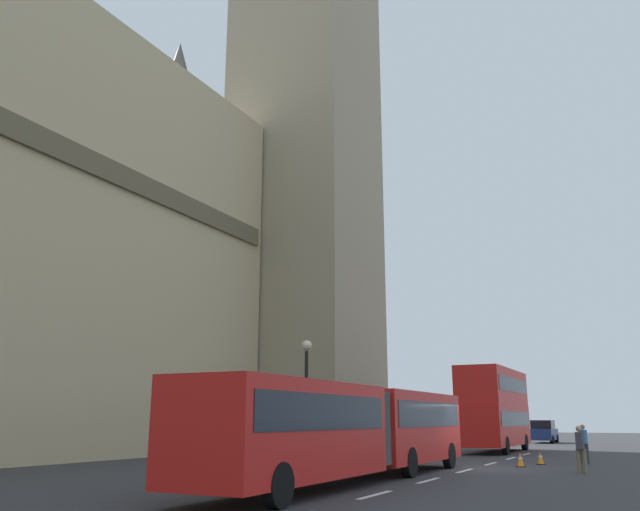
{
  "coord_description": "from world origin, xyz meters",
  "views": [
    {
      "loc": [
        -27.57,
        -6.75,
        1.91
      ],
      "look_at": [
        -5.14,
        4.45,
        8.23
      ],
      "focal_mm": 36.6,
      "sensor_mm": 36.0,
      "label": 1
    }
  ],
  "objects_px": {
    "articulated_bus": "(354,425)",
    "street_lamp": "(306,392)",
    "sedan_lead": "(544,432)",
    "pedestrian_by_kerb": "(584,442)",
    "double_decker_bus": "(494,406)",
    "traffic_cone_west": "(520,460)",
    "pedestrian_near_cones": "(580,447)",
    "traffic_cone_middle": "(540,458)"
  },
  "relations": [
    {
      "from": "articulated_bus",
      "to": "street_lamp",
      "type": "bearing_deg",
      "value": 40.76
    },
    {
      "from": "pedestrian_near_cones",
      "to": "pedestrian_by_kerb",
      "type": "xyz_separation_m",
      "value": [
        5.99,
        0.42,
        0.0
      ]
    },
    {
      "from": "sedan_lead",
      "to": "pedestrian_by_kerb",
      "type": "relative_size",
      "value": 2.6
    },
    {
      "from": "double_decker_bus",
      "to": "pedestrian_by_kerb",
      "type": "relative_size",
      "value": 5.7
    },
    {
      "from": "street_lamp",
      "to": "pedestrian_near_cones",
      "type": "distance_m",
      "value": 10.98
    },
    {
      "from": "traffic_cone_west",
      "to": "pedestrian_near_cones",
      "type": "xyz_separation_m",
      "value": [
        -2.5,
        -2.63,
        0.63
      ]
    },
    {
      "from": "sedan_lead",
      "to": "traffic_cone_middle",
      "type": "distance_m",
      "value": 28.6
    },
    {
      "from": "traffic_cone_middle",
      "to": "pedestrian_by_kerb",
      "type": "height_order",
      "value": "pedestrian_by_kerb"
    },
    {
      "from": "pedestrian_near_cones",
      "to": "traffic_cone_west",
      "type": "bearing_deg",
      "value": 46.53
    },
    {
      "from": "street_lamp",
      "to": "articulated_bus",
      "type": "bearing_deg",
      "value": -139.24
    },
    {
      "from": "pedestrian_near_cones",
      "to": "double_decker_bus",
      "type": "bearing_deg",
      "value": 22.56
    },
    {
      "from": "articulated_bus",
      "to": "traffic_cone_west",
      "type": "bearing_deg",
      "value": -21.24
    },
    {
      "from": "traffic_cone_west",
      "to": "street_lamp",
      "type": "distance_m",
      "value": 9.36
    },
    {
      "from": "pedestrian_near_cones",
      "to": "pedestrian_by_kerb",
      "type": "relative_size",
      "value": 1.0
    },
    {
      "from": "sedan_lead",
      "to": "pedestrian_by_kerb",
      "type": "xyz_separation_m",
      "value": [
        -26.7,
        -5.53,
        -0.0
      ]
    },
    {
      "from": "sedan_lead",
      "to": "traffic_cone_west",
      "type": "distance_m",
      "value": 30.39
    },
    {
      "from": "pedestrian_near_cones",
      "to": "sedan_lead",
      "type": "bearing_deg",
      "value": 10.31
    },
    {
      "from": "traffic_cone_west",
      "to": "traffic_cone_middle",
      "type": "height_order",
      "value": "same"
    },
    {
      "from": "articulated_bus",
      "to": "street_lamp",
      "type": "height_order",
      "value": "street_lamp"
    },
    {
      "from": "street_lamp",
      "to": "pedestrian_by_kerb",
      "type": "distance_m",
      "value": 12.82
    },
    {
      "from": "double_decker_bus",
      "to": "sedan_lead",
      "type": "distance_m",
      "value": 17.92
    },
    {
      "from": "traffic_cone_west",
      "to": "traffic_cone_middle",
      "type": "relative_size",
      "value": 1.0
    },
    {
      "from": "double_decker_bus",
      "to": "street_lamp",
      "type": "height_order",
      "value": "street_lamp"
    },
    {
      "from": "traffic_cone_middle",
      "to": "pedestrian_near_cones",
      "type": "height_order",
      "value": "pedestrian_near_cones"
    },
    {
      "from": "double_decker_bus",
      "to": "pedestrian_near_cones",
      "type": "relative_size",
      "value": 5.7
    },
    {
      "from": "double_decker_bus",
      "to": "pedestrian_near_cones",
      "type": "height_order",
      "value": "double_decker_bus"
    },
    {
      "from": "street_lamp",
      "to": "pedestrian_near_cones",
      "type": "relative_size",
      "value": 3.12
    },
    {
      "from": "street_lamp",
      "to": "pedestrian_by_kerb",
      "type": "bearing_deg",
      "value": -54.27
    },
    {
      "from": "street_lamp",
      "to": "sedan_lead",
      "type": "bearing_deg",
      "value": -7.91
    },
    {
      "from": "double_decker_bus",
      "to": "traffic_cone_west",
      "type": "height_order",
      "value": "double_decker_bus"
    },
    {
      "from": "traffic_cone_west",
      "to": "traffic_cone_middle",
      "type": "xyz_separation_m",
      "value": [
        1.86,
        -0.53,
        0.0
      ]
    },
    {
      "from": "double_decker_bus",
      "to": "pedestrian_by_kerb",
      "type": "distance_m",
      "value": 10.72
    },
    {
      "from": "double_decker_bus",
      "to": "sedan_lead",
      "type": "relative_size",
      "value": 2.19
    },
    {
      "from": "sedan_lead",
      "to": "street_lamp",
      "type": "xyz_separation_m",
      "value": [
        -34.08,
        4.74,
        2.14
      ]
    },
    {
      "from": "double_decker_bus",
      "to": "street_lamp",
      "type": "bearing_deg",
      "value": 164.51
    },
    {
      "from": "double_decker_bus",
      "to": "pedestrian_near_cones",
      "type": "distance_m",
      "value": 16.19
    },
    {
      "from": "articulated_bus",
      "to": "traffic_cone_middle",
      "type": "distance_m",
      "value": 11.8
    },
    {
      "from": "double_decker_bus",
      "to": "traffic_cone_west",
      "type": "distance_m",
      "value": 13.09
    },
    {
      "from": "traffic_cone_middle",
      "to": "pedestrian_near_cones",
      "type": "relative_size",
      "value": 0.34
    },
    {
      "from": "articulated_bus",
      "to": "traffic_cone_west",
      "type": "relative_size",
      "value": 28.97
    },
    {
      "from": "traffic_cone_west",
      "to": "pedestrian_by_kerb",
      "type": "relative_size",
      "value": 0.34
    },
    {
      "from": "pedestrian_by_kerb",
      "to": "sedan_lead",
      "type": "bearing_deg",
      "value": 11.69
    }
  ]
}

